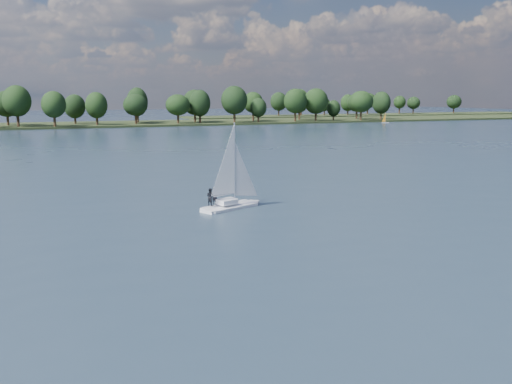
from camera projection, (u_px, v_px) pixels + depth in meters
ground at (167, 152)px, 114.84m from camera, size 700.00×700.00×0.00m
far_shore at (93, 125)px, 216.42m from camera, size 660.00×40.00×1.50m
far_shore_back at (374, 116)px, 321.76m from camera, size 220.00×30.00×1.40m
sailboat at (230, 184)px, 57.14m from camera, size 7.07×4.54×9.06m
dinghy_orange at (385, 120)px, 236.45m from camera, size 3.01×1.69×4.54m
treeline at (53, 105)px, 206.06m from camera, size 562.15×73.90×17.74m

